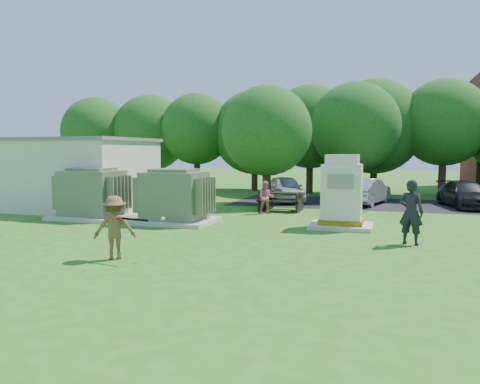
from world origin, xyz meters
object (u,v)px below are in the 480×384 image
(picnic_table, at_px, (281,199))
(car_silver_a, at_px, (367,191))
(generator_cabinet, at_px, (342,196))
(car_white, at_px, (285,189))
(person_by_generator, at_px, (411,212))
(person_at_picnic, at_px, (266,197))
(transformer_left, at_px, (92,195))
(batter, at_px, (115,227))
(transformer_right, at_px, (175,198))
(car_dark, at_px, (465,195))

(picnic_table, relative_size, car_silver_a, 0.49)
(generator_cabinet, relative_size, car_white, 0.64)
(generator_cabinet, xyz_separation_m, picnic_table, (-3.15, 4.07, -0.62))
(person_by_generator, height_order, person_at_picnic, person_by_generator)
(person_by_generator, bearing_deg, picnic_table, -32.69)
(transformer_left, bearing_deg, car_silver_a, 39.82)
(generator_cabinet, relative_size, batter, 1.63)
(transformer_right, xyz_separation_m, car_dark, (11.34, 8.81, -0.35))
(batter, bearing_deg, car_silver_a, -139.98)
(transformer_left, xyz_separation_m, car_dark, (15.04, 8.81, -0.35))
(transformer_left, height_order, person_by_generator, transformer_left)
(car_white, distance_m, car_dark, 8.96)
(person_by_generator, bearing_deg, person_at_picnic, -24.71)
(transformer_right, relative_size, picnic_table, 1.50)
(car_dark, bearing_deg, person_by_generator, -117.64)
(transformer_left, bearing_deg, car_dark, 30.35)
(picnic_table, relative_size, car_dark, 0.46)
(generator_cabinet, distance_m, car_dark, 9.59)
(generator_cabinet, bearing_deg, person_by_generator, -47.50)
(transformer_right, xyz_separation_m, person_by_generator, (8.47, -1.74, -0.01))
(transformer_right, relative_size, person_by_generator, 1.56)
(transformer_right, relative_size, car_silver_a, 0.73)
(batter, distance_m, person_at_picnic, 9.64)
(person_by_generator, bearing_deg, batter, 48.11)
(generator_cabinet, bearing_deg, picnic_table, 127.71)
(generator_cabinet, height_order, picnic_table, generator_cabinet)
(transformer_right, height_order, car_silver_a, transformer_right)
(picnic_table, xyz_separation_m, car_white, (-0.69, 3.93, 0.17))
(transformer_left, xyz_separation_m, picnic_table, (6.78, 4.79, -0.44))
(picnic_table, distance_m, batter, 10.93)
(batter, height_order, car_silver_a, batter)
(car_white, bearing_deg, transformer_left, -148.28)
(transformer_left, xyz_separation_m, car_silver_a, (10.39, 8.66, -0.29))
(batter, relative_size, car_silver_a, 0.39)
(transformer_left, relative_size, car_white, 0.73)
(generator_cabinet, xyz_separation_m, car_white, (-3.84, 8.01, -0.45))
(picnic_table, height_order, car_white, car_white)
(person_by_generator, xyz_separation_m, person_at_picnic, (-5.78, 5.28, -0.24))
(person_at_picnic, xyz_separation_m, car_silver_a, (4.00, 5.12, -0.04))
(batter, bearing_deg, person_by_generator, -179.13)
(transformer_right, relative_size, batter, 1.86)
(person_at_picnic, bearing_deg, generator_cabinet, -54.68)
(picnic_table, height_order, car_silver_a, car_silver_a)
(car_silver_a, bearing_deg, car_dark, -163.65)
(transformer_left, bearing_deg, transformer_right, 0.00)
(picnic_table, bearing_deg, car_silver_a, 46.98)
(car_dark, bearing_deg, transformer_right, -154.56)
(transformer_right, height_order, person_at_picnic, transformer_right)
(car_dark, bearing_deg, batter, -136.76)
(transformer_right, xyz_separation_m, batter, (1.22, -5.98, -0.16))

